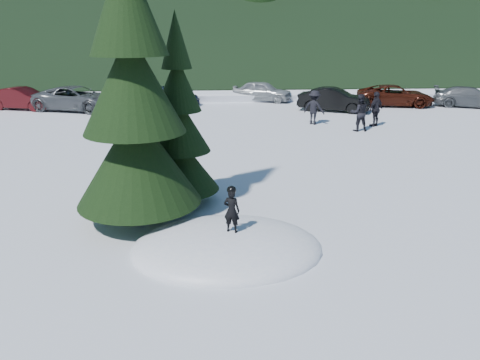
{
  "coord_description": "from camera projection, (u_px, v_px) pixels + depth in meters",
  "views": [
    {
      "loc": [
        -0.34,
        -9.84,
        4.95
      ],
      "look_at": [
        0.42,
        1.79,
        1.1
      ],
      "focal_mm": 35.0,
      "sensor_mm": 36.0,
      "label": 1
    }
  ],
  "objects": [
    {
      "name": "car_4",
      "position": [
        262.0,
        91.0,
        32.13
      ],
      "size": [
        4.36,
        3.09,
        1.38
      ],
      "primitive_type": "imported",
      "rotation": [
        0.0,
        0.0,
        1.17
      ],
      "color": "gray",
      "rests_on": "ground"
    },
    {
      "name": "snow_mound",
      "position": [
        227.0,
        249.0,
        10.9
      ],
      "size": [
        4.48,
        3.52,
        0.96
      ],
      "primitive_type": "ellipsoid",
      "color": "white",
      "rests_on": "ground"
    },
    {
      "name": "car_5",
      "position": [
        334.0,
        100.0,
        28.36
      ],
      "size": [
        4.5,
        3.13,
        1.41
      ],
      "primitive_type": "imported",
      "rotation": [
        0.0,
        0.0,
        1.14
      ],
      "color": "black",
      "rests_on": "ground"
    },
    {
      "name": "car_2",
      "position": [
        77.0,
        98.0,
        28.56
      ],
      "size": [
        5.8,
        3.99,
        1.47
      ],
      "primitive_type": "imported",
      "rotation": [
        0.0,
        0.0,
        1.25
      ],
      "color": "#4D5054",
      "rests_on": "ground"
    },
    {
      "name": "adult_1",
      "position": [
        376.0,
        109.0,
        23.98
      ],
      "size": [
        1.1,
        0.98,
        1.79
      ],
      "primitive_type": "imported",
      "rotation": [
        0.0,
        0.0,
        3.79
      ],
      "color": "black",
      "rests_on": "ground"
    },
    {
      "name": "child_skier",
      "position": [
        232.0,
        211.0,
        10.53
      ],
      "size": [
        0.44,
        0.36,
        1.03
      ],
      "primitive_type": "imported",
      "rotation": [
        0.0,
        0.0,
        2.77
      ],
      "color": "black",
      "rests_on": "snow_mound"
    },
    {
      "name": "car_6",
      "position": [
        395.0,
        96.0,
        30.25
      ],
      "size": [
        5.17,
        3.16,
        1.34
      ],
      "primitive_type": "imported",
      "rotation": [
        0.0,
        0.0,
        1.36
      ],
      "color": "#361209",
      "rests_on": "ground"
    },
    {
      "name": "spruce_tall",
      "position": [
        133.0,
        96.0,
        11.42
      ],
      "size": [
        3.2,
        3.2,
        8.6
      ],
      "color": "#312110",
      "rests_on": "ground"
    },
    {
      "name": "car_3",
      "position": [
        167.0,
        96.0,
        30.37
      ],
      "size": [
        4.3,
        1.82,
        1.24
      ],
      "primitive_type": "imported",
      "rotation": [
        0.0,
        0.0,
        1.55
      ],
      "color": "black",
      "rests_on": "ground"
    },
    {
      "name": "adult_2",
      "position": [
        314.0,
        108.0,
        24.48
      ],
      "size": [
        1.31,
        1.22,
        1.77
      ],
      "primitive_type": "imported",
      "rotation": [
        0.0,
        0.0,
        2.49
      ],
      "color": "black",
      "rests_on": "ground"
    },
    {
      "name": "spruce_short",
      "position": [
        179.0,
        132.0,
        13.19
      ],
      "size": [
        2.2,
        2.2,
        5.37
      ],
      "color": "#312110",
      "rests_on": "ground"
    },
    {
      "name": "car_1",
      "position": [
        22.0,
        98.0,
        28.95
      ],
      "size": [
        4.36,
        2.52,
        1.36
      ],
      "primitive_type": "imported",
      "rotation": [
        0.0,
        0.0,
        1.29
      ],
      "color": "#36090C",
      "rests_on": "ground"
    },
    {
      "name": "ground",
      "position": [
        227.0,
        249.0,
        10.9
      ],
      "size": [
        200.0,
        200.0,
        0.0
      ],
      "primitive_type": "plane",
      "color": "white",
      "rests_on": "ground"
    },
    {
      "name": "adult_0",
      "position": [
        359.0,
        113.0,
        22.92
      ],
      "size": [
        0.89,
        0.69,
        1.81
      ],
      "primitive_type": "imported",
      "rotation": [
        0.0,
        0.0,
        3.15
      ],
      "color": "black",
      "rests_on": "ground"
    },
    {
      "name": "car_7",
      "position": [
        470.0,
        97.0,
        29.82
      ],
      "size": [
        4.74,
        3.4,
        1.27
      ],
      "primitive_type": "imported",
      "rotation": [
        0.0,
        0.0,
        1.16
      ],
      "color": "#494D51",
      "rests_on": "ground"
    }
  ]
}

